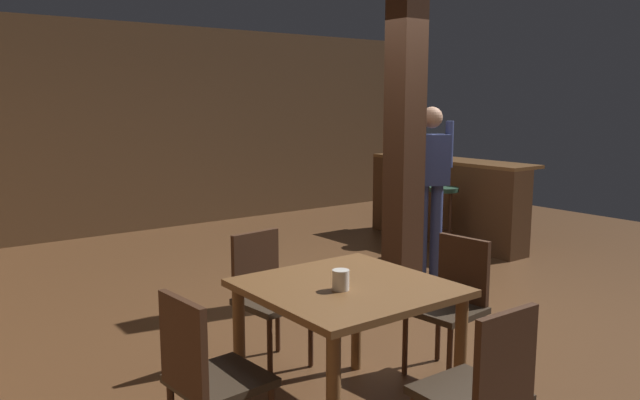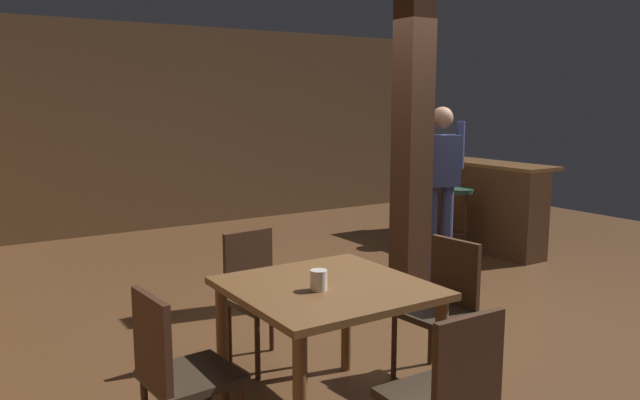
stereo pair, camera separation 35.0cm
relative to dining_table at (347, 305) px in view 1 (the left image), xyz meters
name	(u,v)px [view 1 (the left image)]	position (x,y,z in m)	size (l,w,h in m)	color
ground_plane	(409,303)	(1.69, 1.20, -0.65)	(10.80, 10.80, 0.00)	#4C301C
wall_back	(186,127)	(1.69, 5.70, 0.75)	(8.00, 0.10, 2.80)	brown
pillar	(404,142)	(1.99, 1.60, 0.75)	(0.28, 0.28, 2.80)	#382114
dining_table	(347,305)	(0.00, 0.00, 0.00)	(1.03, 1.03, 0.77)	brown
chair_north	(266,292)	(0.01, 0.88, -0.15)	(0.46, 0.46, 0.89)	#2D2319
chair_east	(452,299)	(0.89, 0.02, -0.15)	(0.46, 0.46, 0.89)	#2D2319
chair_west	(206,374)	(-0.89, -0.04, -0.15)	(0.45, 0.45, 0.89)	#2D2319
chair_south	(483,389)	(0.03, -0.92, -0.15)	(0.43, 0.43, 0.89)	#2D2319
napkin_cup	(341,280)	(-0.09, -0.06, 0.17)	(0.09, 0.09, 0.11)	beige
standing_person	(430,180)	(2.42, 1.67, 0.35)	(0.46, 0.31, 1.72)	navy
bar_counter	(445,200)	(3.79, 2.70, -0.12)	(0.56, 2.30, 1.05)	brown
bar_stool_near	(443,205)	(3.30, 2.27, -0.07)	(0.34, 0.34, 0.79)	#1E3828
bar_stool_mid	(402,200)	(3.30, 2.96, -0.10)	(0.33, 0.33, 0.75)	#1E3828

